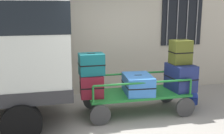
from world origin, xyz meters
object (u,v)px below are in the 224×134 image
object	(u,v)px
suitcase_midleft_bottom	(138,84)
luggage_cart	(137,96)
suitcase_center_bottom	(181,77)
backpack	(193,99)
suitcase_left_middle	(91,64)
suitcase_left_bottom	(91,85)
suitcase_center_middle	(181,52)

from	to	relation	value
suitcase_midleft_bottom	luggage_cart	bearing A→B (deg)	90.00
suitcase_center_bottom	backpack	distance (m)	0.64
suitcase_midleft_bottom	suitcase_center_bottom	xyz separation A→B (m)	(1.02, 0.01, 0.09)
suitcase_left_middle	suitcase_left_bottom	bearing A→B (deg)	90.00
suitcase_left_middle	suitcase_center_bottom	size ratio (longest dim) A/B	0.73
luggage_cart	suitcase_left_bottom	bearing A→B (deg)	179.28
backpack	luggage_cart	bearing A→B (deg)	179.32
suitcase_left_middle	suitcase_center_middle	xyz separation A→B (m)	(2.03, 0.07, 0.17)
suitcase_left_middle	backpack	world-z (taller)	suitcase_left_middle
luggage_cart	suitcase_left_bottom	xyz separation A→B (m)	(-1.02, 0.01, 0.33)
suitcase_left_bottom	suitcase_left_middle	world-z (taller)	suitcase_left_middle
suitcase_left_middle	backpack	size ratio (longest dim) A/B	1.18
luggage_cart	backpack	size ratio (longest dim) A/B	5.18
luggage_cart	suitcase_center_bottom	bearing A→B (deg)	-1.63
suitcase_midleft_bottom	suitcase_center_middle	distance (m)	1.21
suitcase_left_middle	suitcase_midleft_bottom	size ratio (longest dim) A/B	0.62
suitcase_left_bottom	suitcase_midleft_bottom	bearing A→B (deg)	-2.95
luggage_cart	suitcase_midleft_bottom	bearing A→B (deg)	-90.00
suitcase_center_bottom	suitcase_center_middle	xyz separation A→B (m)	(0.00, 0.06, 0.56)
suitcase_center_middle	luggage_cart	bearing A→B (deg)	-178.06
luggage_cart	suitcase_midleft_bottom	xyz separation A→B (m)	(0.00, -0.04, 0.29)
suitcase_left_bottom	suitcase_left_middle	bearing A→B (deg)	-90.00
suitcase_left_middle	suitcase_midleft_bottom	bearing A→B (deg)	-0.42
suitcase_left_middle	backpack	bearing A→B (deg)	0.39
suitcase_left_bottom	backpack	bearing A→B (deg)	-0.69
suitcase_left_bottom	backpack	xyz separation A→B (m)	(2.38, -0.03, -0.48)
suitcase_midleft_bottom	backpack	bearing A→B (deg)	1.00
suitcase_left_middle	suitcase_center_middle	bearing A→B (deg)	1.88
luggage_cart	suitcase_midleft_bottom	distance (m)	0.30
suitcase_midleft_bottom	suitcase_center_bottom	distance (m)	1.02
suitcase_center_bottom	suitcase_left_middle	bearing A→B (deg)	-179.91
suitcase_center_bottom	suitcase_center_middle	distance (m)	0.57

